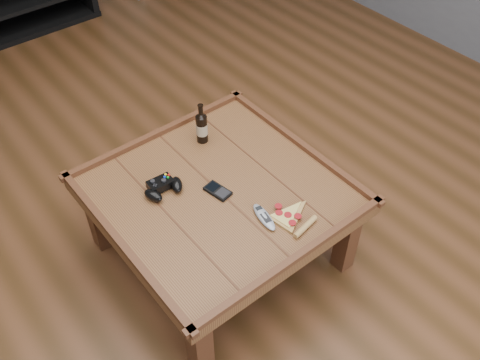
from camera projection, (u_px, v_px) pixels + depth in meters
ground at (221, 253)px, 2.66m from camera, size 6.00×6.00×0.00m
coffee_table at (219, 200)px, 2.38m from camera, size 1.03×1.03×0.48m
beer_bottle at (202, 127)px, 2.52m from camera, size 0.06×0.06×0.21m
game_controller at (163, 187)px, 2.32m from camera, size 0.20×0.13×0.05m
pizza_slice at (290, 218)px, 2.22m from camera, size 0.19×0.26×0.03m
smartphone at (218, 191)px, 2.33m from camera, size 0.09×0.13×0.02m
remote_control at (264, 217)px, 2.22m from camera, size 0.08×0.17×0.02m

